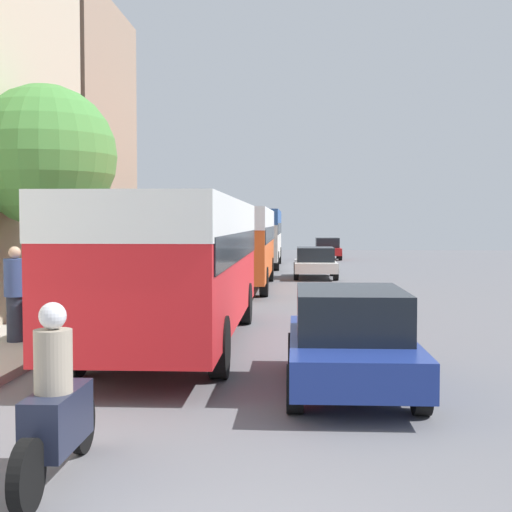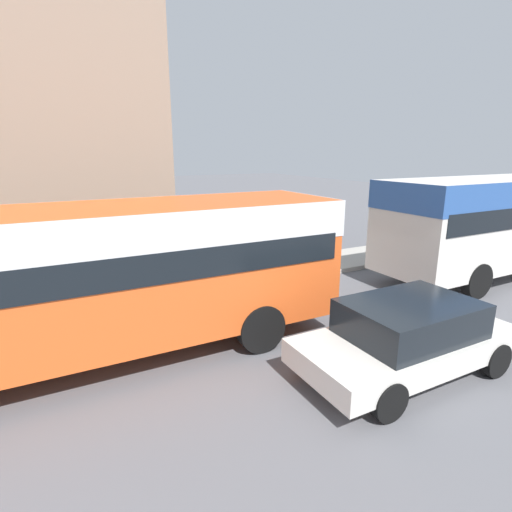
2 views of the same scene
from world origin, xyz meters
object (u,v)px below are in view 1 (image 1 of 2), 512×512
at_px(bus_lead, 177,251).
at_px(car_distant, 327,248).
at_px(bus_third_in_line, 257,230).
at_px(car_crossing, 350,338).
at_px(car_far_curb, 315,262).
at_px(pedestrian_near_curb, 15,293).
at_px(bus_following, 237,237).
at_px(motorcycle_behind_lead, 56,410).

distance_m(bus_lead, car_distant, 33.93).
height_order(bus_third_in_line, car_crossing, bus_third_in_line).
bearing_deg(car_distant, car_far_curb, 85.42).
bearing_deg(bus_lead, car_far_curb, 79.35).
relative_size(bus_third_in_line, pedestrian_near_curb, 5.25).
bearing_deg(bus_lead, car_distant, 82.22).
bearing_deg(car_distant, bus_following, 78.28).
bearing_deg(car_distant, pedestrian_near_curb, 77.39).
height_order(motorcycle_behind_lead, car_distant, motorcycle_behind_lead).
distance_m(car_far_curb, car_distant, 16.07).
bearing_deg(car_crossing, car_far_curb, 89.66).
xyz_separation_m(car_crossing, car_distant, (1.41, 37.36, -0.02)).
distance_m(bus_third_in_line, car_crossing, 29.27).
relative_size(bus_lead, pedestrian_near_curb, 5.31).
distance_m(bus_lead, car_crossing, 5.05).
bearing_deg(bus_third_in_line, motorcycle_behind_lead, -90.38).
xyz_separation_m(motorcycle_behind_lead, car_far_curb, (3.22, 25.21, 0.04)).
xyz_separation_m(car_distant, pedestrian_near_curb, (-7.67, -34.26, 0.34)).
relative_size(bus_following, car_crossing, 2.35).
xyz_separation_m(car_crossing, pedestrian_near_curb, (-6.26, 3.10, 0.32)).
bearing_deg(bus_third_in_line, bus_following, -90.39).
relative_size(car_crossing, pedestrian_near_curb, 2.28).
bearing_deg(pedestrian_near_curb, bus_lead, 12.09).
distance_m(bus_third_in_line, motorcycle_behind_lead, 33.00).
relative_size(bus_lead, car_distant, 2.60).
bearing_deg(bus_following, bus_third_in_line, 89.61).
height_order(bus_following, car_far_curb, bus_following).
height_order(bus_following, motorcycle_behind_lead, bus_following).
height_order(bus_lead, bus_following, bus_following).
height_order(bus_following, car_distant, bus_following).
bearing_deg(car_crossing, motorcycle_behind_lead, -128.66).
relative_size(bus_lead, motorcycle_behind_lead, 4.42).
bearing_deg(car_distant, bus_lead, 82.22).
xyz_separation_m(bus_third_in_line, motorcycle_behind_lead, (-0.22, -32.97, -1.36)).
bearing_deg(motorcycle_behind_lead, pedestrian_near_curb, 114.43).
height_order(car_far_curb, pedestrian_near_curb, pedestrian_near_curb).
bearing_deg(pedestrian_near_curb, bus_third_in_line, 82.59).
relative_size(car_distant, pedestrian_near_curb, 2.04).
bearing_deg(bus_following, car_far_curb, 58.56).
distance_m(bus_following, bus_third_in_line, 12.82).
distance_m(motorcycle_behind_lead, pedestrian_near_curb, 7.66).
distance_m(bus_following, car_crossing, 16.59).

